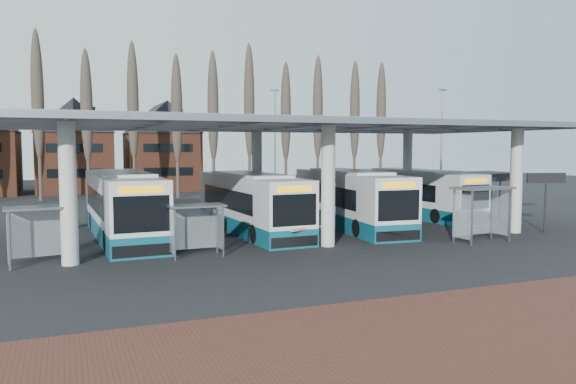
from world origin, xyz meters
name	(u,v)px	position (x,y,z in m)	size (l,w,h in m)	color
ground	(352,255)	(0.00, 0.00, 0.00)	(140.00, 140.00, 0.00)	black
brick_strip	(571,337)	(0.00, -12.00, 0.01)	(70.00, 10.00, 0.03)	#582B23
station_canopy	(287,134)	(0.00, 8.00, 5.68)	(32.00, 16.00, 6.34)	silver
poplar_row	(194,108)	(0.00, 33.00, 8.78)	(45.10, 1.10, 14.50)	#473D33
townhouse_row	(26,138)	(-15.75, 44.00, 5.94)	(36.80, 10.30, 12.25)	brown
lamp_post_b	(275,143)	(6.00, 26.00, 5.34)	(0.80, 0.16, 10.17)	slate
lamp_post_c	(441,143)	(20.00, 20.00, 5.34)	(0.80, 0.16, 10.17)	slate
bus_0	(122,206)	(-9.24, 9.14, 1.70)	(3.23, 13.10, 3.61)	silver
bus_1	(250,204)	(-2.11, 8.57, 1.62)	(3.11, 12.47, 3.44)	silver
bus_2	(348,200)	(4.25, 8.34, 1.66)	(3.64, 12.81, 3.51)	silver
bus_3	(413,194)	(11.08, 11.35, 1.58)	(3.37, 12.20, 3.35)	silver
shelter_0	(39,222)	(-13.18, 2.91, 1.81)	(2.79, 1.59, 2.48)	gray
shelter_1	(196,219)	(-6.68, 2.40, 1.71)	(2.56, 1.32, 2.36)	gray
shelter_2	(480,202)	(7.79, 0.58, 2.10)	(3.24, 1.83, 2.89)	gray
info_sign_0	(546,183)	(13.53, 1.79, 2.91)	(2.28, 0.73, 3.46)	black
info_sign_1	(500,181)	(15.15, 7.17, 2.65)	(2.12, 0.36, 3.16)	black
barrier	(306,230)	(-1.15, 2.54, 0.87)	(2.09, 1.04, 1.12)	black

